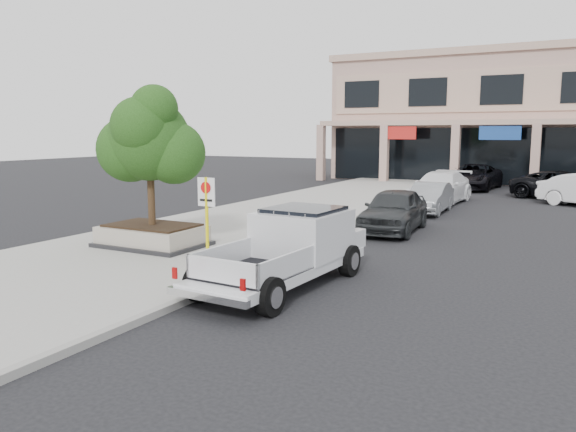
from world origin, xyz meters
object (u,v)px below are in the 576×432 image
(no_parking_sign, at_px, (207,207))
(pickup_truck, at_px, (281,250))
(curb_car_b, at_px, (429,198))
(curb_car_d, at_px, (474,177))
(planter, at_px, (153,235))
(curb_car_a, at_px, (394,210))
(curb_car_c, at_px, (440,188))
(lot_car_d, at_px, (564,185))
(planter_tree, at_px, (156,140))

(no_parking_sign, height_order, pickup_truck, no_parking_sign)
(curb_car_b, xyz_separation_m, curb_car_d, (-0.12, 11.96, 0.12))
(planter, height_order, curb_car_a, curb_car_a)
(curb_car_b, bearing_deg, curb_car_d, 89.15)
(curb_car_a, distance_m, curb_car_b, 5.47)
(curb_car_a, relative_size, curb_car_b, 1.13)
(planter, relative_size, no_parking_sign, 1.39)
(curb_car_d, bearing_deg, curb_car_b, -85.71)
(planter, relative_size, curb_car_c, 0.57)
(no_parking_sign, bearing_deg, pickup_truck, -18.24)
(no_parking_sign, xyz_separation_m, curb_car_c, (2.45, 16.87, -0.82))
(curb_car_a, xyz_separation_m, curb_car_c, (-0.41, 9.18, 0.01))
(pickup_truck, xyz_separation_m, curb_car_c, (-0.37, 17.80, -0.09))
(curb_car_d, relative_size, lot_car_d, 1.05)
(curb_car_b, bearing_deg, planter, -115.78)
(planter_tree, height_order, curb_car_a, planter_tree)
(planter_tree, bearing_deg, no_parking_sign, -21.62)
(curb_car_b, height_order, curb_car_c, curb_car_c)
(no_parking_sign, bearing_deg, planter, 162.24)
(curb_car_b, distance_m, lot_car_d, 10.27)
(curb_car_b, relative_size, curb_car_d, 0.72)
(curb_car_a, xyz_separation_m, curb_car_b, (-0.02, 5.47, -0.11))
(curb_car_b, xyz_separation_m, curb_car_c, (-0.39, 3.72, 0.13))
(curb_car_d, bearing_deg, curb_car_c, -88.16)
(planter_tree, xyz_separation_m, curb_car_c, (5.03, 15.85, -2.60))
(lot_car_d, bearing_deg, curb_car_c, 140.26)
(planter_tree, relative_size, curb_car_a, 0.85)
(curb_car_c, bearing_deg, curb_car_d, 91.75)
(pickup_truck, distance_m, curb_car_a, 8.62)
(pickup_truck, distance_m, lot_car_d, 23.51)
(curb_car_a, bearing_deg, planter_tree, -132.72)
(no_parking_sign, xyz_separation_m, curb_car_a, (2.86, 7.69, -0.83))
(planter_tree, height_order, lot_car_d, planter_tree)
(no_parking_sign, relative_size, pickup_truck, 0.40)
(pickup_truck, height_order, curb_car_b, pickup_truck)
(no_parking_sign, distance_m, curb_car_d, 25.27)
(curb_car_a, bearing_deg, planter, -132.76)
(curb_car_d, xyz_separation_m, lot_car_d, (5.36, -3.12, -0.04))
(pickup_truck, bearing_deg, no_parking_sign, 165.07)
(planter_tree, bearing_deg, lot_car_d, 63.05)
(planter, distance_m, lot_car_d, 23.72)
(pickup_truck, xyz_separation_m, curb_car_d, (-0.10, 26.04, -0.10))
(planter_tree, distance_m, lot_car_d, 23.67)
(planter_tree, bearing_deg, curb_car_a, 50.75)
(pickup_truck, relative_size, curb_car_a, 1.22)
(curb_car_b, bearing_deg, no_parking_sign, -103.60)
(no_parking_sign, height_order, curb_car_d, no_parking_sign)
(planter_tree, relative_size, lot_car_d, 0.72)
(planter, height_order, no_parking_sign, no_parking_sign)
(planter_tree, relative_size, curb_car_c, 0.72)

